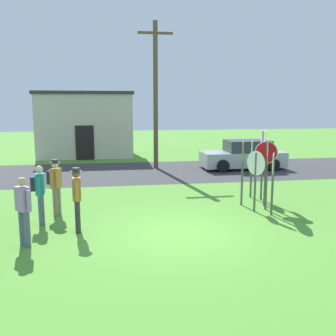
# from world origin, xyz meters

# --- Properties ---
(ground_plane) EXTENTS (80.00, 80.00, 0.00)m
(ground_plane) POSITION_xyz_m (0.00, 0.00, 0.00)
(ground_plane) COLOR #518E33
(street_asphalt) EXTENTS (60.00, 6.40, 0.01)m
(street_asphalt) POSITION_xyz_m (0.00, 9.32, 0.00)
(street_asphalt) COLOR #38383A
(street_asphalt) RESTS_ON ground
(building_background) EXTENTS (6.11, 4.07, 4.17)m
(building_background) POSITION_xyz_m (-3.15, 16.02, 2.09)
(building_background) COLOR beige
(building_background) RESTS_ON ground
(utility_pole) EXTENTS (1.80, 0.24, 7.53)m
(utility_pole) POSITION_xyz_m (0.76, 10.40, 3.94)
(utility_pole) COLOR brown
(utility_pole) RESTS_ON ground
(parked_car_on_street) EXTENTS (4.31, 2.03, 1.51)m
(parked_car_on_street) POSITION_xyz_m (5.30, 9.45, 0.69)
(parked_car_on_street) COLOR #A5A8AD
(parked_car_on_street) RESTS_ON ground
(stop_sign_far_back) EXTENTS (0.34, 0.78, 2.30)m
(stop_sign_far_back) POSITION_xyz_m (3.23, 1.78, 1.59)
(stop_sign_far_back) COLOR #474C4C
(stop_sign_far_back) RESTS_ON ground
(stop_sign_low_front) EXTENTS (0.24, 0.62, 2.18)m
(stop_sign_low_front) POSITION_xyz_m (2.66, 2.43, 1.46)
(stop_sign_low_front) COLOR #474C4C
(stop_sign_low_front) RESTS_ON ground
(stop_sign_rear_right) EXTENTS (0.32, 0.65, 2.09)m
(stop_sign_rear_right) POSITION_xyz_m (3.36, 3.41, 1.42)
(stop_sign_rear_right) COLOR #474C4C
(stop_sign_rear_right) RESTS_ON ground
(stop_sign_tallest) EXTENTS (0.31, 0.72, 1.94)m
(stop_sign_tallest) POSITION_xyz_m (2.79, 1.62, 1.32)
(stop_sign_tallest) COLOR #474C4C
(stop_sign_tallest) RESTS_ON ground
(stop_sign_nearest) EXTENTS (0.14, 0.68, 2.50)m
(stop_sign_nearest) POSITION_xyz_m (3.61, 3.03, 1.69)
(stop_sign_nearest) COLOR #474C4C
(stop_sign_nearest) RESTS_ON ground
(stop_sign_leaning_right) EXTENTS (0.35, 0.60, 1.94)m
(stop_sign_leaning_right) POSITION_xyz_m (3.16, 1.16, 1.31)
(stop_sign_leaning_right) COLOR #474C4C
(stop_sign_leaning_right) RESTS_ON ground
(stop_sign_rear_left) EXTENTS (0.73, 0.22, 2.18)m
(stop_sign_rear_left) POSITION_xyz_m (3.39, 2.24, 1.49)
(stop_sign_rear_left) COLOR #474C4C
(stop_sign_rear_left) RESTS_ON ground
(person_on_left) EXTENTS (0.37, 0.57, 1.69)m
(person_on_left) POSITION_xyz_m (-3.69, 1.31, 0.98)
(person_on_left) COLOR #4C5670
(person_on_left) RESTS_ON ground
(person_holding_notes) EXTENTS (0.42, 0.44, 1.69)m
(person_holding_notes) POSITION_xyz_m (-3.78, -0.37, 0.95)
(person_holding_notes) COLOR #4C5670
(person_holding_notes) RESTS_ON ground
(person_with_sunhat) EXTENTS (0.32, 0.57, 1.74)m
(person_with_sunhat) POSITION_xyz_m (-2.60, 0.50, 0.98)
(person_with_sunhat) COLOR #2D2D33
(person_with_sunhat) RESTS_ON ground
(person_in_blue) EXTENTS (0.43, 0.54, 1.74)m
(person_in_blue) POSITION_xyz_m (-3.36, 2.15, 1.01)
(person_in_blue) COLOR #7A6B56
(person_in_blue) RESTS_ON ground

